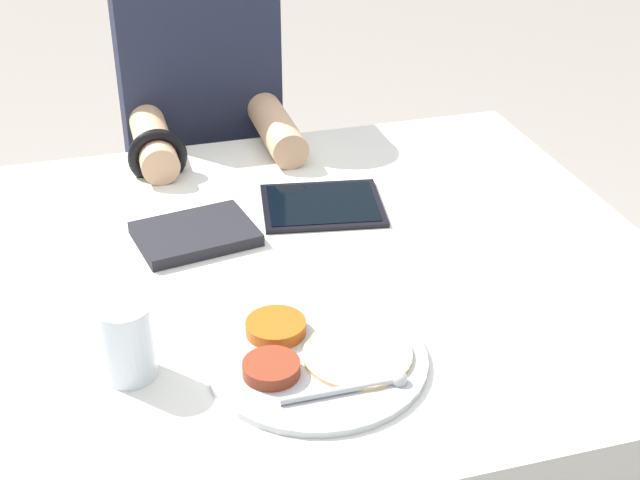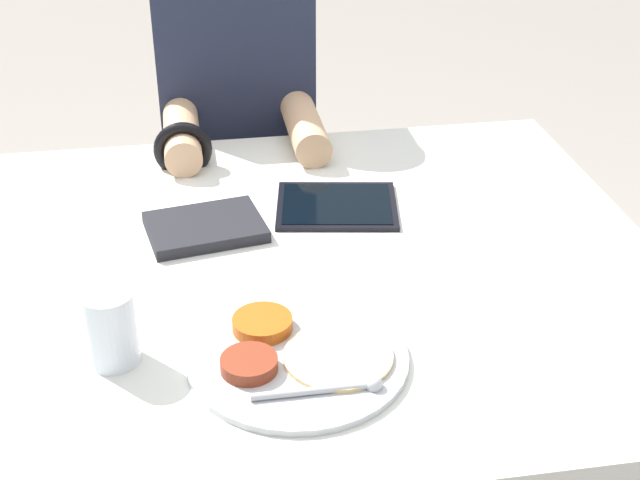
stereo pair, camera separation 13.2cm
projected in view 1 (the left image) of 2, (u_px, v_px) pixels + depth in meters
dining_table at (265, 445)px, 1.55m from camera, size 1.27×0.98×0.72m
thali_tray at (314, 357)px, 1.16m from camera, size 0.29×0.29×0.03m
red_notebook at (195, 235)px, 1.44m from camera, size 0.21×0.17×0.02m
tablet_device at (322, 205)px, 1.54m from camera, size 0.23×0.20×0.01m
person_diner at (204, 175)px, 1.98m from camera, size 0.34×0.44×1.20m
drinking_glass at (127, 342)px, 1.12m from camera, size 0.07×0.07×0.10m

